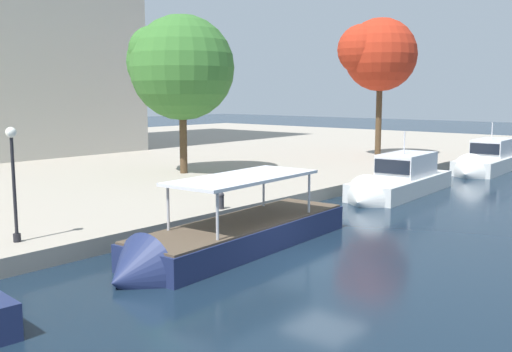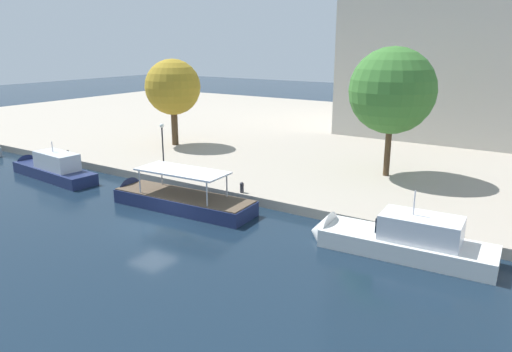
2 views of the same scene
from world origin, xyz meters
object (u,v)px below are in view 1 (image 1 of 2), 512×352
Objects in this scene: tree_2 at (378,54)px; tour_boat_2 at (228,243)px; motor_yacht_3 at (397,184)px; motor_yacht_4 at (487,163)px; mooring_bollard_0 at (221,200)px; tree_0 at (176,65)px; lamp_post at (13,174)px; mooring_bollard_1 at (409,162)px.

tour_boat_2 is at bearing -161.42° from tree_2.
motor_yacht_3 is 14.06m from motor_yacht_4.
tour_boat_2 is 14.98× the size of mooring_bollard_0.
tree_0 is (-5.18, 13.41, 7.11)m from motor_yacht_3.
tree_0 is at bearing -38.55° from motor_yacht_4.
lamp_post is at bearing -9.96° from motor_yacht_4.
tour_boat_2 reaches higher than mooring_bollard_1.
motor_yacht_4 is 13.47× the size of mooring_bollard_0.
motor_yacht_3 is at bearing -158.77° from mooring_bollard_1.
motor_yacht_4 is at bearing -28.22° from mooring_bollard_1.
mooring_bollard_1 is at bearing -173.60° from tour_boat_2.
tour_boat_2 is 1.14× the size of tree_0.
tour_boat_2 is 19.27m from tree_0.
tree_2 is at bearing 13.18° from mooring_bollard_0.
tour_boat_2 is 1.14× the size of motor_yacht_3.
tree_0 reaches higher than motor_yacht_3.
tree_2 reaches higher than tree_0.
lamp_post is at bearing -149.59° from tree_0.
tree_2 is at bearing -164.87° from tour_boat_2.
lamp_post is at bearing -14.02° from motor_yacht_3.
motor_yacht_3 is 1.00× the size of tree_0.
motor_yacht_4 is 26.40m from mooring_bollard_0.
tour_boat_2 is at bearing -170.15° from mooring_bollard_1.
tour_boat_2 is at bearing 0.37° from motor_yacht_3.
tree_2 is (-1.61, 8.73, 8.49)m from motor_yacht_4.
mooring_bollard_0 is at bearing -8.47° from lamp_post.
tree_2 reaches higher than motor_yacht_4.
mooring_bollard_0 is 0.08× the size of tree_0.
motor_yacht_3 reaches higher than mooring_bollard_1.
tree_0 is at bearing 141.32° from mooring_bollard_1.
tree_0 is 0.91× the size of tree_2.
motor_yacht_4 is 24.67m from tree_0.
tree_2 is at bearing 49.06° from mooring_bollard_1.
tree_2 is (28.02, 9.42, 8.83)m from tour_boat_2.
mooring_bollard_1 is at bearing 1.15° from mooring_bollard_0.
motor_yacht_4 reaches higher than tour_boat_2.
mooring_bollard_0 is at bearing -136.40° from tour_boat_2.
lamp_post is (-9.07, 1.35, 2.03)m from mooring_bollard_0.
motor_yacht_3 is at bearing -10.60° from lamp_post.
tree_2 is (33.69, 4.41, 6.06)m from lamp_post.
mooring_bollard_1 is 10.81m from tree_2.
motor_yacht_3 is at bearing -179.67° from tour_boat_2.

